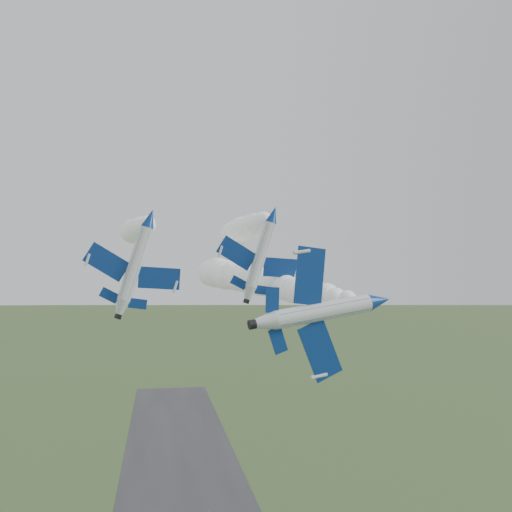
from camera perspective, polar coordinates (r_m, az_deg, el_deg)
The scene contains 6 objects.
jet_lead at distance 50.17m, azimuth 12.31°, elevation -4.41°, with size 4.02×13.15×10.77m.
smoke_trail_jet_lead at distance 83.27m, azimuth -0.02°, elevation -2.50°, with size 5.29×65.29×5.29m, color white, non-canonical shape.
jet_pair_left at distance 69.19m, azimuth -10.53°, elevation 3.76°, with size 10.92×13.66×4.34m.
smoke_trail_jet_pair_left at distance 103.14m, azimuth -11.73°, elevation 2.69°, with size 4.75×60.56×4.75m, color white, non-canonical shape.
jet_pair_right at distance 70.24m, azimuth 1.76°, elevation 4.19°, with size 9.88×12.45×4.00m.
smoke_trail_jet_pair_right at distance 101.01m, azimuth -1.15°, elevation 2.68°, with size 5.64×56.75×5.64m, color white, non-canonical shape.
Camera 1 is at (-5.14, -48.63, 37.42)m, focal length 40.00 mm.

